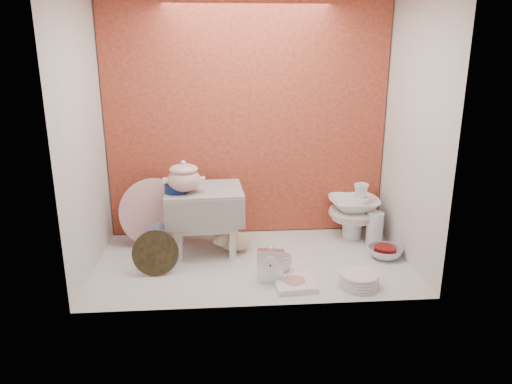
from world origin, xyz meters
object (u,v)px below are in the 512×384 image
blue_white_vase (157,223)px  step_stool (205,220)px  mantel_clock (271,264)px  porcelain_tower (353,211)px  plush_pig (235,241)px  gold_rim_teacup (280,263)px  crystal_bowl (385,252)px  dinner_plate_stack (359,280)px  soup_tureen (184,176)px  floral_platter (154,212)px

blue_white_vase → step_stool: bearing=-30.8°
mantel_clock → porcelain_tower: (0.60, 0.59, 0.08)m
plush_pig → gold_rim_teacup: (0.24, -0.32, -0.01)m
gold_rim_teacup → porcelain_tower: (0.54, 0.49, 0.12)m
step_stool → crystal_bowl: (1.07, -0.19, -0.17)m
step_stool → dinner_plate_stack: step_stool is taller
crystal_bowl → soup_tureen: bearing=174.5°
plush_pig → porcelain_tower: 0.80m
floral_platter → blue_white_vase: floral_platter is taller
soup_tureen → floral_platter: size_ratio=0.54×
step_stool → porcelain_tower: 0.97m
soup_tureen → crystal_bowl: size_ratio=1.14×
step_stool → mantel_clock: 0.58m
plush_pig → floral_platter: bearing=161.9°
floral_platter → gold_rim_teacup: 0.90m
blue_white_vase → porcelain_tower: size_ratio=0.65×
dinner_plate_stack → floral_platter: bearing=149.6°
porcelain_tower → mantel_clock: bearing=-135.7°
dinner_plate_stack → crystal_bowl: size_ratio=1.06×
step_stool → floral_platter: (-0.32, 0.13, 0.01)m
mantel_clock → gold_rim_teacup: mantel_clock is taller
plush_pig → crystal_bowl: plush_pig is taller
plush_pig → dinner_plate_stack: plush_pig is taller
soup_tureen → porcelain_tower: bearing=11.5°
soup_tureen → mantel_clock: (0.46, -0.37, -0.39)m
dinner_plate_stack → porcelain_tower: size_ratio=0.59×
floral_platter → dinner_plate_stack: size_ratio=2.00×
step_stool → dinner_plate_stack: bearing=-36.0°
gold_rim_teacup → blue_white_vase: bearing=143.7°
gold_rim_teacup → porcelain_tower: bearing=42.5°
blue_white_vase → gold_rim_teacup: size_ratio=1.87×
soup_tureen → plush_pig: 0.51m
porcelain_tower → soup_tureen: bearing=-168.5°
step_stool → soup_tureen: (-0.11, -0.07, 0.30)m
step_stool → mantel_clock: size_ratio=2.23×
porcelain_tower → dinner_plate_stack: bearing=-102.3°
gold_rim_teacup → dinner_plate_stack: gold_rim_teacup is taller
plush_pig → crystal_bowl: 0.90m
dinner_plate_stack → mantel_clock: bearing=169.6°
floral_platter → plush_pig: bearing=-18.5°
floral_platter → mantel_clock: bearing=-40.6°
soup_tureen → crystal_bowl: 1.27m
blue_white_vase → plush_pig: 0.54m
step_stool → gold_rim_teacup: size_ratio=3.58×
floral_platter → crystal_bowl: bearing=-13.0°
mantel_clock → floral_platter: bearing=148.5°
soup_tureen → floral_platter: soup_tureen is taller
soup_tureen → crystal_bowl: bearing=-5.5°
gold_rim_teacup → porcelain_tower: size_ratio=0.35×
blue_white_vase → crystal_bowl: 1.43m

